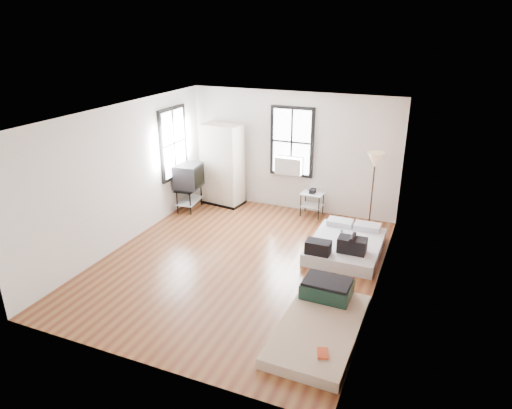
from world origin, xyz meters
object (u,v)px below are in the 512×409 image
at_px(wardrobe, 222,165).
at_px(floor_lamp, 375,164).
at_px(mattress_bare, 321,319).
at_px(side_table, 312,198).
at_px(mattress_main, 345,245).
at_px(tv_stand, 189,177).

relative_size(wardrobe, floor_lamp, 1.15).
bearing_deg(wardrobe, mattress_bare, -40.26).
bearing_deg(floor_lamp, side_table, 171.40).
distance_m(wardrobe, side_table, 2.34).
bearing_deg(side_table, mattress_main, -53.79).
xyz_separation_m(mattress_bare, side_table, (-1.31, 4.04, 0.31)).
bearing_deg(floor_lamp, wardrobe, 177.85).
xyz_separation_m(wardrobe, side_table, (2.27, 0.07, -0.55)).
xyz_separation_m(mattress_bare, wardrobe, (-3.58, 3.97, 0.86)).
relative_size(mattress_bare, wardrobe, 1.05).
xyz_separation_m(floor_lamp, tv_stand, (-4.19, -0.55, -0.66)).
distance_m(mattress_bare, tv_stand, 5.33).
relative_size(side_table, floor_lamp, 0.38).
relative_size(wardrobe, side_table, 3.03).
height_order(mattress_bare, tv_stand, tv_stand).
xyz_separation_m(side_table, floor_lamp, (1.37, -0.21, 1.03)).
relative_size(side_table, tv_stand, 0.58).
xyz_separation_m(mattress_bare, floor_lamp, (0.05, 3.83, 1.34)).
relative_size(mattress_main, side_table, 2.75).
xyz_separation_m(mattress_main, tv_stand, (-3.96, 0.79, 0.65)).
distance_m(side_table, tv_stand, 2.95).
distance_m(mattress_bare, side_table, 4.26).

